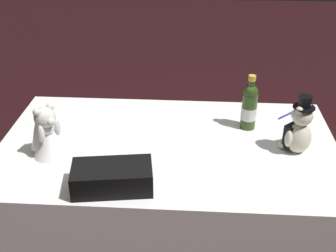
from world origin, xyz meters
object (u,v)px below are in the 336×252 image
object	(u,v)px
teddy_bear_groom	(298,130)
teddy_bear_bride	(45,133)
signing_pen	(285,115)
champagne_bottle	(249,106)
gift_case_black	(112,177)

from	to	relation	value
teddy_bear_groom	teddy_bear_bride	xyz separation A→B (m)	(1.14, 0.10, -0.00)
teddy_bear_groom	signing_pen	bearing A→B (deg)	-92.22
teddy_bear_groom	signing_pen	size ratio (longest dim) A/B	2.77
teddy_bear_groom	champagne_bottle	size ratio (longest dim) A/B	1.00
gift_case_black	signing_pen	bearing A→B (deg)	-140.30
champagne_bottle	teddy_bear_bride	bearing A→B (deg)	17.94
signing_pen	gift_case_black	world-z (taller)	gift_case_black
teddy_bear_groom	signing_pen	xyz separation A→B (m)	(-0.01, -0.34, -0.11)
teddy_bear_bride	signing_pen	bearing A→B (deg)	-159.22
teddy_bear_bride	gift_case_black	xyz separation A→B (m)	(-0.34, 0.24, -0.06)
teddy_bear_groom	champagne_bottle	world-z (taller)	same
signing_pen	gift_case_black	size ratio (longest dim) A/B	0.30
teddy_bear_groom	gift_case_black	distance (m)	0.87
champagne_bottle	signing_pen	xyz separation A→B (m)	(-0.21, -0.13, -0.12)
signing_pen	gift_case_black	distance (m)	1.05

